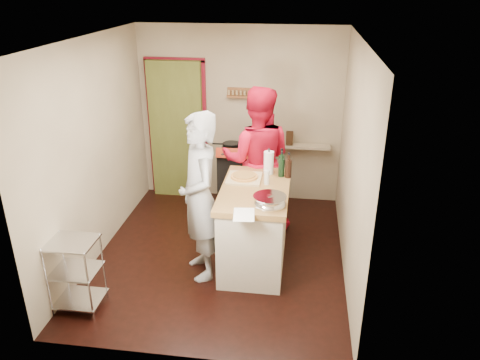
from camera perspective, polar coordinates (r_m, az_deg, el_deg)
name	(u,v)px	position (r m, az deg, el deg)	size (l,w,h in m)	color
floor	(221,254)	(5.93, -2.37, -9.00)	(3.50, 3.50, 0.00)	black
back_wall	(198,124)	(7.18, -5.09, 6.78)	(3.00, 0.44, 2.60)	tan
left_wall	(94,151)	(5.80, -17.37, 3.42)	(0.04, 3.50, 2.60)	tan
right_wall	(353,163)	(5.30, 13.58, 1.98)	(0.04, 3.50, 2.60)	tan
ceiling	(216,38)	(5.04, -2.88, 16.91)	(3.00, 3.50, 0.02)	white
stove	(240,177)	(6.96, 0.00, 0.36)	(0.60, 0.63, 1.00)	black
wire_shelving	(75,271)	(5.12, -19.42, -10.45)	(0.48, 0.40, 0.80)	silver
island	(255,224)	(5.52, 1.82, -5.44)	(0.78, 1.47, 1.29)	beige
person_stripe	(200,198)	(5.15, -4.93, -2.17)	(0.70, 0.46, 1.93)	#B5B5BA
person_red	(257,160)	(6.15, 2.09, 2.43)	(0.95, 0.74, 1.95)	red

